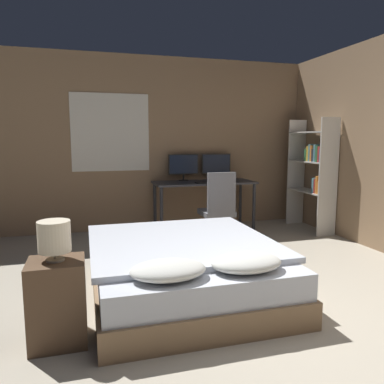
{
  "coord_description": "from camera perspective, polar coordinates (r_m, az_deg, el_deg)",
  "views": [
    {
      "loc": [
        -1.49,
        -2.04,
        1.42
      ],
      "look_at": [
        -0.18,
        2.54,
        0.75
      ],
      "focal_mm": 35.0,
      "sensor_mm": 36.0,
      "label": 1
    }
  ],
  "objects": [
    {
      "name": "monitor_left",
      "position": [
        5.95,
        -1.31,
        4.06
      ],
      "size": [
        0.48,
        0.16,
        0.42
      ],
      "color": "black",
      "rests_on": "desk"
    },
    {
      "name": "monitor_right",
      "position": [
        6.12,
        3.71,
        4.15
      ],
      "size": [
        0.48,
        0.16,
        0.42
      ],
      "color": "black",
      "rests_on": "desk"
    },
    {
      "name": "wall_back",
      "position": [
        6.1,
        -2.02,
        7.38
      ],
      "size": [
        12.0,
        0.08,
        2.7
      ],
      "color": "#8E7051",
      "rests_on": "ground_plane"
    },
    {
      "name": "nightstand",
      "position": [
        2.87,
        -19.79,
        -15.49
      ],
      "size": [
        0.38,
        0.35,
        0.6
      ],
      "color": "brown",
      "rests_on": "ground_plane"
    },
    {
      "name": "bookshelf",
      "position": [
        6.07,
        18.23,
        3.62
      ],
      "size": [
        0.31,
        0.89,
        1.74
      ],
      "color": "beige",
      "rests_on": "ground_plane"
    },
    {
      "name": "desk",
      "position": [
        5.86,
        1.85,
        0.72
      ],
      "size": [
        1.57,
        0.63,
        0.77
      ],
      "color": "#38383D",
      "rests_on": "ground_plane"
    },
    {
      "name": "computer_mouse",
      "position": [
        5.74,
        5.23,
        1.64
      ],
      "size": [
        0.07,
        0.05,
        0.04
      ],
      "color": "black",
      "rests_on": "desk"
    },
    {
      "name": "bed",
      "position": [
        3.52,
        -1.23,
        -11.48
      ],
      "size": [
        1.67,
        1.94,
        0.57
      ],
      "color": "#846647",
      "rests_on": "ground_plane"
    },
    {
      "name": "ground_plane",
      "position": [
        2.9,
        18.85,
        -21.81
      ],
      "size": [
        20.0,
        20.0,
        0.0
      ],
      "primitive_type": "plane",
      "color": "#B2A893"
    },
    {
      "name": "bedside_lamp",
      "position": [
        2.72,
        -20.26,
        -6.43
      ],
      "size": [
        0.22,
        0.22,
        0.28
      ],
      "color": "gray",
      "rests_on": "nightstand"
    },
    {
      "name": "office_chair",
      "position": [
        5.17,
        3.96,
        -3.64
      ],
      "size": [
        0.52,
        0.52,
        0.99
      ],
      "color": "black",
      "rests_on": "ground_plane"
    },
    {
      "name": "keyboard",
      "position": [
        5.65,
        2.51,
        1.47
      ],
      "size": [
        0.39,
        0.13,
        0.02
      ],
      "color": "black",
      "rests_on": "desk"
    }
  ]
}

